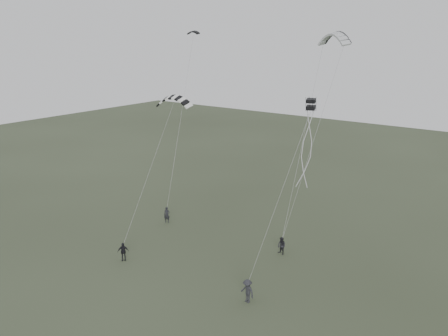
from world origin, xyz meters
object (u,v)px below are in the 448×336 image
Objects in this scene: flyer_right at (282,246)px; flyer_far at (247,291)px; kite_box at (311,104)px; flyer_center at (123,252)px; flyer_left at (167,215)px; kite_dark_small at (193,32)px; kite_pale_large at (334,33)px; kite_striped at (174,97)px.

flyer_far is at bearing -63.40° from flyer_right.
flyer_center is at bearing -178.37° from kite_box.
flyer_left is at bearing 60.42° from flyer_center.
flyer_far reaches higher than flyer_left.
flyer_center is 1.13× the size of kite_dark_small.
flyer_far is at bearing -139.39° from kite_box.
kite_pale_large is 1.04× the size of kite_striped.
kite_box is at bearing 69.01° from flyer_far.
flyer_far reaches higher than flyer_right.
flyer_right is at bearing -26.61° from flyer_left.
kite_striped is (1.04, 0.39, 11.56)m from flyer_left.
kite_pale_large is at bearing 3.33° from flyer_left.
kite_pale_large is 15.04m from kite_striped.
flyer_right is (12.35, 0.78, -0.04)m from flyer_left.
kite_dark_small is 2.00× the size of kite_box.
flyer_far is 0.48× the size of kite_pale_large.
kite_striped is at bearing -162.64° from flyer_right.
flyer_center is 0.43× the size of kite_pale_large.
flyer_left is at bearing 165.82° from flyer_far.
kite_box is at bearing -41.54° from flyer_left.
flyer_far is 13.23m from kite_box.
kite_pale_large is at bearing 90.55° from kite_box.
flyer_right is 16.20m from kite_striped.
flyer_right is at bearing 116.77° from kite_box.
kite_box is at bearing -31.29° from flyer_right.
kite_box is (16.13, -3.22, 12.60)m from flyer_left.
flyer_center is at bearing -91.67° from kite_striped.
flyer_far is (13.85, -6.76, 0.06)m from flyer_left.
flyer_right is 2.23× the size of kite_box.
flyer_far is 22.76m from kite_pale_large.
kite_striped is (-1.36, 8.12, 11.59)m from flyer_center.
kite_pale_large is (13.20, 3.02, -0.25)m from kite_dark_small.
flyer_center is 21.90m from kite_dark_small.
kite_dark_small is (-14.48, 12.08, 17.23)m from flyer_far.
flyer_center is 0.90× the size of flyer_far.
kite_pale_large reaches higher than kite_striped.
flyer_far is at bearing -56.26° from flyer_left.
kite_striped is (-11.53, -7.95, -5.48)m from kite_pale_large.
flyer_far is 1.26× the size of kite_dark_small.
kite_box is (2.28, 3.54, 12.54)m from flyer_far.
flyer_left is 1.17× the size of kite_dark_small.
kite_dark_small is 19.39m from kite_box.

